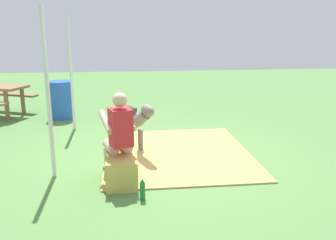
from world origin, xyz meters
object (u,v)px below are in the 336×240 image
object	(u,v)px
soda_bottle	(143,189)
tent_pole_right	(71,72)
water_barrel	(61,100)
tent_pole_left	(48,95)
person_seated	(119,133)
pony_standing	(130,119)
hay_bale	(122,170)

from	to	relation	value
soda_bottle	tent_pole_right	world-z (taller)	tent_pole_right
water_barrel	tent_pole_left	world-z (taller)	tent_pole_left
person_seated	water_barrel	xyz separation A→B (m)	(3.86, 1.42, -0.25)
pony_standing	water_barrel	xyz separation A→B (m)	(2.54, 1.59, -0.11)
pony_standing	person_seated	bearing A→B (deg)	172.58
pony_standing	tent_pole_right	xyz separation A→B (m)	(1.50, 1.17, 0.66)
water_barrel	tent_pole_left	distance (m)	3.75
pony_standing	soda_bottle	size ratio (longest dim) A/B	4.22
hay_bale	water_barrel	bearing A→B (deg)	19.84
person_seated	tent_pole_right	size ratio (longest dim) A/B	0.53
water_barrel	soda_bottle	bearing A→B (deg)	-159.44
person_seated	hay_bale	bearing A→B (deg)	-168.25
soda_bottle	water_barrel	size ratio (longest dim) A/B	0.33
pony_standing	tent_pole_left	size ratio (longest dim) A/B	0.50
person_seated	tent_pole_left	world-z (taller)	tent_pole_left
person_seated	pony_standing	world-z (taller)	person_seated
soda_bottle	tent_pole_left	bearing A→B (deg)	53.94
person_seated	tent_pole_left	bearing A→B (deg)	77.01
hay_bale	pony_standing	distance (m)	1.52
soda_bottle	hay_bale	bearing A→B (deg)	25.69
pony_standing	water_barrel	size ratio (longest dim) A/B	1.37
person_seated	tent_pole_right	bearing A→B (deg)	19.55
water_barrel	tent_pole_right	xyz separation A→B (m)	(-1.05, -0.42, 0.77)
person_seated	water_barrel	size ratio (longest dim) A/B	1.45
soda_bottle	tent_pole_right	bearing A→B (deg)	20.20
person_seated	soda_bottle	xyz separation A→B (m)	(-0.69, -0.29, -0.56)
hay_bale	tent_pole_left	size ratio (longest dim) A/B	0.28
person_seated	tent_pole_left	distance (m)	1.12
hay_bale	person_seated	bearing A→B (deg)	11.75
tent_pole_left	person_seated	bearing A→B (deg)	-102.99
pony_standing	hay_bale	bearing A→B (deg)	174.59
hay_bale	tent_pole_left	world-z (taller)	tent_pole_left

